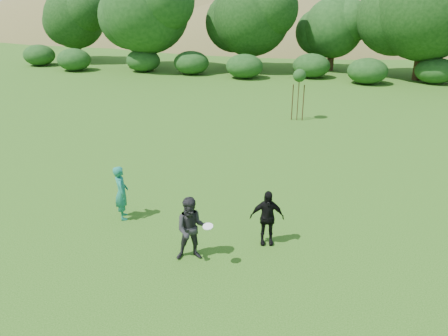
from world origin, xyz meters
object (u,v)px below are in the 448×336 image
object	(u,v)px
player_black	(267,218)
sapling	(299,77)
player_teal	(121,193)
player_grey	(192,229)

from	to	relation	value
player_black	sapling	size ratio (longest dim) A/B	0.58
player_teal	player_black	xyz separation A→B (m)	(4.68, -0.40, -0.06)
player_grey	player_black	world-z (taller)	player_grey
player_teal	player_grey	xyz separation A→B (m)	(2.86, -1.66, 0.02)
player_teal	sapling	bearing A→B (deg)	-49.92
player_teal	player_grey	distance (m)	3.31
player_teal	player_black	world-z (taller)	player_teal
player_teal	sapling	distance (m)	13.67
player_teal	player_grey	bearing A→B (deg)	-151.32
player_grey	player_black	size ratio (longest dim) A/B	1.10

